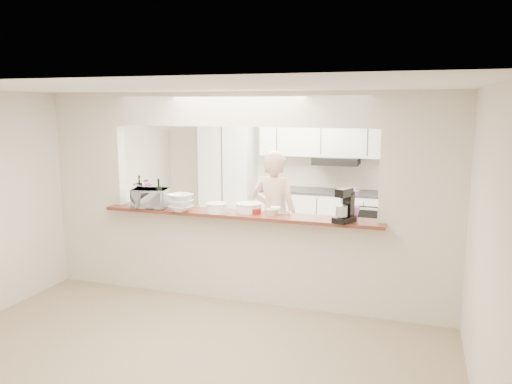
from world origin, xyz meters
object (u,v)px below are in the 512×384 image
at_px(refrigerator, 420,202).
at_px(toaster_oven, 150,198).
at_px(stand_mixer, 345,207).
at_px(person, 274,216).

xyz_separation_m(refrigerator, toaster_oven, (-3.20, -2.75, 0.36)).
height_order(stand_mixer, person, person).
bearing_deg(person, stand_mixer, 145.50).
distance_m(toaster_oven, stand_mixer, 2.41).
xyz_separation_m(toaster_oven, stand_mixer, (2.40, -0.04, 0.05)).
relative_size(refrigerator, stand_mixer, 4.55).
bearing_deg(refrigerator, toaster_oven, -139.33).
bearing_deg(toaster_oven, stand_mixer, -12.69).
distance_m(refrigerator, person, 2.62).
height_order(toaster_oven, person, person).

